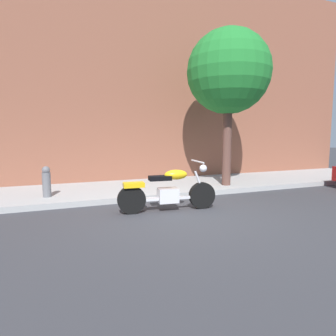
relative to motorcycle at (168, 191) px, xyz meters
name	(u,v)px	position (x,y,z in m)	size (l,w,h in m)	color
ground_plane	(185,214)	(0.24, -0.39, -0.44)	(60.00, 60.00, 0.00)	#38383D
sidewalk	(146,188)	(0.24, 2.42, -0.37)	(18.32, 2.72, 0.14)	#A7A7A7
building_facade	(131,76)	(0.24, 4.03, 3.19)	(18.32, 0.50, 7.27)	brown
motorcycle	(168,191)	(0.00, 0.00, 0.00)	(2.22, 0.70, 1.10)	black
street_tree	(229,73)	(2.58, 1.69, 3.04)	(2.46, 2.46, 4.74)	brown
fire_hydrant	(47,184)	(-2.49, 1.85, 0.02)	(0.20, 0.20, 0.91)	slate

